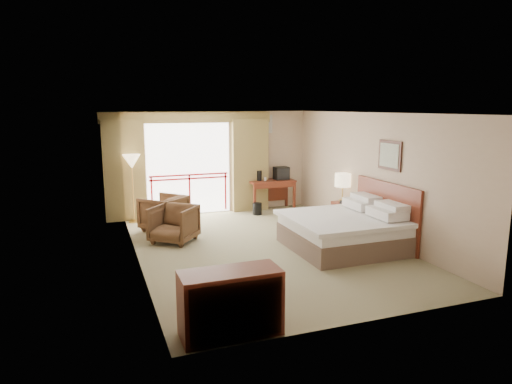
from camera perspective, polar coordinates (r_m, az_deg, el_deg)
name	(u,v)px	position (r m, az deg, el deg)	size (l,w,h in m)	color
floor	(265,247)	(9.35, 1.11, -6.94)	(7.00, 7.00, 0.00)	#827D58
ceiling	(265,113)	(8.91, 1.17, 9.85)	(7.00, 7.00, 0.00)	white
wall_back	(218,162)	(12.32, -4.78, 3.74)	(5.00, 5.00, 0.00)	#C6AB8F
wall_front	(365,224)	(5.97, 13.43, -3.93)	(5.00, 5.00, 0.00)	#C6AB8F
wall_left	(135,190)	(8.46, -14.84, 0.26)	(7.00, 7.00, 0.00)	#C6AB8F
wall_right	(373,176)	(10.20, 14.36, 2.00)	(7.00, 7.00, 0.00)	#C6AB8F
balcony_door	(189,169)	(12.14, -8.39, 2.85)	(2.40, 2.40, 0.00)	white
balcony_railing	(189,184)	(12.18, -8.32, 1.02)	(2.09, 0.03, 1.02)	#B80F16
curtain_left	(124,171)	(11.78, -16.14, 2.55)	(1.00, 0.26, 2.50)	olive
curtain_right	(250,165)	(12.45, -0.80, 3.38)	(1.00, 0.26, 2.50)	olive
valance	(188,117)	(11.94, -8.46, 9.22)	(4.40, 0.22, 0.28)	olive
hvac_vent	(264,124)	(12.62, 0.95, 8.49)	(0.50, 0.04, 0.50)	silver
bed	(345,230)	(9.36, 11.07, -4.71)	(2.13, 2.06, 0.97)	brown
headboard	(386,213)	(9.82, 15.95, -2.56)	(0.06, 2.10, 1.30)	#5F2013
framed_art	(390,155)	(9.63, 16.37, 4.42)	(0.04, 0.72, 0.60)	black
nightstand	(343,214)	(11.09, 10.78, -2.76)	(0.41, 0.48, 0.58)	#5F2013
table_lamp	(343,181)	(10.97, 10.80, 1.41)	(0.38, 0.38, 0.67)	tan
phone	(345,202)	(10.86, 11.02, -1.26)	(0.18, 0.14, 0.08)	black
desk	(270,186)	(12.65, 1.82, 0.72)	(1.27, 0.61, 0.83)	#5F2013
tv	(281,173)	(12.65, 3.19, 2.35)	(0.39, 0.31, 0.36)	black
coffee_maker	(259,176)	(12.42, 0.42, 2.04)	(0.13, 0.13, 0.28)	black
cup	(265,179)	(12.44, 1.15, 1.63)	(0.07, 0.07, 0.10)	white
wastebasket	(257,209)	(12.09, 0.16, -2.11)	(0.25, 0.25, 0.31)	black
armchair_far	(164,230)	(10.85, -11.39, -4.66)	(0.87, 0.89, 0.81)	#462F1F
armchair_near	(174,242)	(9.87, -10.16, -6.16)	(0.84, 0.86, 0.79)	#462F1F
side_table	(165,219)	(10.36, -11.32, -3.32)	(0.48, 0.48, 0.53)	black
book	(165,211)	(10.32, -11.36, -2.40)	(0.18, 0.25, 0.02)	white
floor_lamp	(132,164)	(11.49, -15.28, 3.39)	(0.43, 0.43, 1.68)	tan
dresser	(231,303)	(5.84, -3.19, -13.70)	(1.26, 0.53, 0.84)	#5F2013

